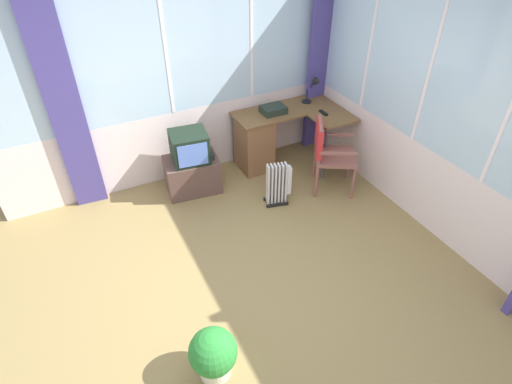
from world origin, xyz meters
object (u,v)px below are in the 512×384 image
at_px(paper_tray, 273,110).
at_px(desk_lamp, 315,86).
at_px(desk, 260,139).
at_px(potted_plant, 213,354).
at_px(tv_on_stand, 192,165).
at_px(wooden_armchair, 326,147).
at_px(space_heater, 279,184).
at_px(tv_remote, 323,113).

bearing_deg(paper_tray, desk_lamp, 1.74).
xyz_separation_m(desk, potted_plant, (-1.69, -2.47, -0.16)).
bearing_deg(tv_on_stand, wooden_armchair, -25.08).
height_order(desk_lamp, potted_plant, desk_lamp).
xyz_separation_m(desk, space_heater, (-0.17, -0.81, -0.14)).
distance_m(desk, tv_remote, 0.88).
relative_size(space_heater, potted_plant, 1.15).
bearing_deg(wooden_armchair, tv_remote, 61.02).
bearing_deg(paper_tray, potted_plant, -127.16).
height_order(paper_tray, wooden_armchair, wooden_armchair).
xyz_separation_m(desk_lamp, potted_plant, (-2.50, -2.49, -0.73)).
bearing_deg(tv_on_stand, potted_plant, -106.41).
bearing_deg(tv_remote, paper_tray, 152.37).
height_order(paper_tray, space_heater, paper_tray).
distance_m(desk, tv_on_stand, 0.99).
xyz_separation_m(paper_tray, wooden_armchair, (0.30, -0.78, -0.22)).
height_order(tv_remote, potted_plant, tv_remote).
bearing_deg(desk, tv_on_stand, -174.59).
bearing_deg(desk_lamp, wooden_armchair, -112.13).
bearing_deg(wooden_armchair, paper_tray, 110.79).
xyz_separation_m(tv_remote, space_heater, (-0.92, -0.50, -0.49)).
distance_m(wooden_armchair, tv_on_stand, 1.64).
bearing_deg(tv_on_stand, paper_tray, 4.56).
height_order(desk_lamp, space_heater, desk_lamp).
xyz_separation_m(desk, desk_lamp, (0.81, 0.02, 0.57)).
height_order(desk_lamp, paper_tray, desk_lamp).
bearing_deg(space_heater, tv_on_stand, 138.69).
relative_size(wooden_armchair, space_heater, 1.66).
xyz_separation_m(wooden_armchair, space_heater, (-0.65, -0.03, -0.30)).
bearing_deg(space_heater, desk_lamp, 40.24).
xyz_separation_m(desk_lamp, tv_on_stand, (-1.80, -0.11, -0.63)).
relative_size(desk_lamp, paper_tray, 1.19).
xyz_separation_m(space_heater, potted_plant, (-1.52, -1.66, -0.02)).
bearing_deg(desk, paper_tray, -0.04).
bearing_deg(tv_remote, space_heater, -149.95).
height_order(tv_remote, tv_on_stand, tv_on_stand).
height_order(wooden_armchair, space_heater, wooden_armchair).
bearing_deg(paper_tray, wooden_armchair, -69.21).
relative_size(desk, wooden_armchair, 1.52).
relative_size(desk_lamp, wooden_armchair, 0.39).
bearing_deg(potted_plant, paper_tray, 52.84).
xyz_separation_m(paper_tray, tv_on_stand, (-1.17, -0.09, -0.44)).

